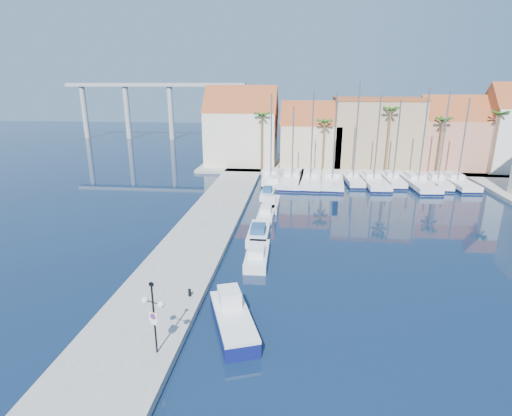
{
  "coord_description": "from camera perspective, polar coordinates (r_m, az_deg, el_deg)",
  "views": [
    {
      "loc": [
        0.14,
        -23.06,
        14.03
      ],
      "look_at": [
        -3.71,
        12.34,
        3.0
      ],
      "focal_mm": 28.0,
      "sensor_mm": 36.0,
      "label": 1
    }
  ],
  "objects": [
    {
      "name": "ground",
      "position": [
        26.99,
        5.16,
        -14.19
      ],
      "size": [
        260.0,
        260.0,
        0.0
      ],
      "primitive_type": "plane",
      "color": "black",
      "rests_on": "ground"
    },
    {
      "name": "quay_west",
      "position": [
        40.13,
        -7.36,
        -3.02
      ],
      "size": [
        6.0,
        77.0,
        0.5
      ],
      "primitive_type": "cube",
      "color": "gray",
      "rests_on": "ground"
    },
    {
      "name": "shore_north",
      "position": [
        73.05,
        13.93,
        5.83
      ],
      "size": [
        54.0,
        16.0,
        0.5
      ],
      "primitive_type": "cube",
      "color": "gray",
      "rests_on": "ground"
    },
    {
      "name": "lamp_post",
      "position": [
        21.56,
        -14.48,
        -13.58
      ],
      "size": [
        1.34,
        0.71,
        4.1
      ],
      "rotation": [
        0.0,
        0.0,
        -0.34
      ],
      "color": "black",
      "rests_on": "quay_west"
    },
    {
      "name": "bollard",
      "position": [
        27.57,
        -9.46,
        -11.85
      ],
      "size": [
        0.2,
        0.2,
        0.51
      ],
      "primitive_type": "cylinder",
      "color": "black",
      "rests_on": "quay_west"
    },
    {
      "name": "fishing_boat",
      "position": [
        24.77,
        -3.36,
        -15.42
      ],
      "size": [
        3.85,
        6.21,
        2.06
      ],
      "rotation": [
        0.0,
        0.0,
        0.35
      ],
      "color": "#0D1350",
      "rests_on": "ground"
    },
    {
      "name": "motorboat_west_0",
      "position": [
        33.31,
        0.16,
        -6.74
      ],
      "size": [
        1.9,
        5.59,
        1.4
      ],
      "rotation": [
        0.0,
        0.0,
        0.02
      ],
      "color": "white",
      "rests_on": "ground"
    },
    {
      "name": "motorboat_west_1",
      "position": [
        38.15,
        0.39,
        -3.55
      ],
      "size": [
        1.92,
        5.88,
        1.4
      ],
      "rotation": [
        0.0,
        0.0,
        0.01
      ],
      "color": "white",
      "rests_on": "ground"
    },
    {
      "name": "motorboat_west_2",
      "position": [
        43.8,
        1.48,
        -0.78
      ],
      "size": [
        1.66,
        5.1,
        1.4
      ],
      "rotation": [
        0.0,
        0.0,
        -0.01
      ],
      "color": "white",
      "rests_on": "ground"
    },
    {
      "name": "motorboat_west_3",
      "position": [
        47.45,
        2.12,
        0.64
      ],
      "size": [
        1.91,
        5.69,
        1.4
      ],
      "rotation": [
        0.0,
        0.0,
        -0.02
      ],
      "color": "white",
      "rests_on": "ground"
    },
    {
      "name": "motorboat_west_4",
      "position": [
        52.08,
        1.69,
        2.15
      ],
      "size": [
        1.7,
        5.11,
        1.4
      ],
      "rotation": [
        0.0,
        0.0,
        -0.01
      ],
      "color": "white",
      "rests_on": "ground"
    },
    {
      "name": "motorboat_west_5",
      "position": [
        58.29,
        2.52,
        3.78
      ],
      "size": [
        2.69,
        6.96,
        1.4
      ],
      "rotation": [
        0.0,
        0.0,
        0.08
      ],
      "color": "white",
      "rests_on": "ground"
    },
    {
      "name": "sailboat_0",
      "position": [
        61.09,
        2.13,
        4.49
      ],
      "size": [
        3.26,
        10.22,
        12.83
      ],
      "rotation": [
        0.0,
        0.0,
        0.06
      ],
      "color": "white",
      "rests_on": "ground"
    },
    {
      "name": "sailboat_1",
      "position": [
        59.99,
        5.21,
        4.16
      ],
      "size": [
        4.09,
        11.98,
        11.17
      ],
      "rotation": [
        0.0,
        0.0,
        -0.08
      ],
      "color": "white",
      "rests_on": "ground"
    },
    {
      "name": "sailboat_2",
      "position": [
        59.97,
        7.78,
        4.08
      ],
      "size": [
        3.64,
        11.8,
        13.18
      ],
      "rotation": [
        0.0,
        0.0,
        -0.05
      ],
      "color": "white",
      "rests_on": "ground"
    },
    {
      "name": "sailboat_3",
      "position": [
        60.23,
        10.82,
        3.99
      ],
      "size": [
        3.91,
        12.04,
        13.14
      ],
      "rotation": [
        0.0,
        0.0,
        -0.07
      ],
      "color": "white",
      "rests_on": "ground"
    },
    {
      "name": "sailboat_4",
      "position": [
        61.2,
        13.61,
        4.1
      ],
      "size": [
        2.8,
        8.68,
        14.47
      ],
      "rotation": [
        0.0,
        0.0,
        0.06
      ],
      "color": "white",
      "rests_on": "ground"
    },
    {
      "name": "sailboat_5",
      "position": [
        61.35,
        16.31,
        3.84
      ],
      "size": [
        3.55,
        11.45,
        12.82
      ],
      "rotation": [
        0.0,
        0.0,
        0.05
      ],
      "color": "white",
      "rests_on": "ground"
    },
    {
      "name": "sailboat_6",
      "position": [
        62.59,
        18.87,
        3.89
      ],
      "size": [
        2.51,
        8.75,
        12.04
      ],
      "rotation": [
        0.0,
        0.0,
        0.02
      ],
      "color": "white",
      "rests_on": "ground"
    },
    {
      "name": "sailboat_7",
      "position": [
        62.51,
        21.96,
        3.52
      ],
      "size": [
        3.93,
        12.23,
        13.61
      ],
      "rotation": [
        0.0,
        0.0,
        0.06
      ],
      "color": "white",
      "rests_on": "ground"
    },
    {
      "name": "sailboat_8",
      "position": [
        63.87,
        24.42,
        3.53
      ],
      "size": [
        2.94,
        9.3,
        13.3
      ],
      "rotation": [
        0.0,
        0.0,
        -0.06
      ],
      "color": "white",
      "rests_on": "ground"
    },
    {
      "name": "sailboat_9",
      "position": [
        65.04,
        26.58,
        3.44
      ],
      "size": [
        3.5,
        10.82,
        12.31
      ],
      "rotation": [
        0.0,
        0.0,
        0.07
      ],
      "color": "white",
      "rests_on": "ground"
    },
    {
      "name": "building_0",
      "position": [
        71.19,
        -2.05,
        11.15
      ],
      "size": [
        12.3,
        9.0,
        13.5
      ],
      "color": "beige",
      "rests_on": "shore_north"
    },
    {
      "name": "building_1",
      "position": [
        70.63,
        7.79,
        9.95
      ],
      "size": [
        10.3,
        8.0,
        11.0
      ],
      "color": "#C6B08C",
      "rests_on": "shore_north"
    },
    {
      "name": "building_2",
      "position": [
        72.63,
        16.65,
        10.37
      ],
      "size": [
        14.2,
        10.2,
        11.5
      ],
      "color": "tan",
      "rests_on": "shore_north"
    },
    {
      "name": "building_3",
      "position": [
        74.79,
        25.95,
        9.24
      ],
      "size": [
        10.3,
        8.0,
        12.0
      ],
      "color": "#B8755D",
      "rests_on": "shore_north"
    },
    {
      "name": "building_4",
      "position": [
        77.24,
        32.66,
        9.3
      ],
      "size": [
        8.3,
        8.0,
        14.0
      ],
      "color": "silver",
      "rests_on": "shore_north"
    },
    {
      "name": "palm_0",
      "position": [
        65.54,
        0.84,
        12.88
      ],
      "size": [
        2.6,
        2.6,
        10.15
      ],
      "color": "brown",
      "rests_on": "shore_north"
    },
    {
      "name": "palm_1",
      "position": [
        65.44,
        9.78,
        11.8
      ],
      "size": [
        2.6,
        2.6,
        9.15
      ],
      "color": "brown",
      "rests_on": "shore_north"
    },
    {
      "name": "palm_2",
      "position": [
        66.64,
        18.69,
        12.89
      ],
      "size": [
        2.6,
        2.6,
        11.15
      ],
      "color": "brown",
      "rests_on": "shore_north"
    },
    {
      "name": "palm_3",
      "position": [
        68.85,
        25.21,
        11.1
      ],
      "size": [
        2.6,
        2.6,
        9.65
      ],
      "color": "brown",
      "rests_on": "shore_north"
    },
    {
      "name": "palm_4",
      "position": [
        71.72,
        31.46,
        11.18
      ],
      "size": [
        2.6,
        2.6,
        10.65
      ],
      "color": "brown",
      "rests_on": "shore_north"
    },
    {
      "name": "viaduct",
      "position": [
        112.2,
        -14.74,
        14.74
      ],
      "size": [
        48.0,
        2.2,
        14.45
      ],
      "color": "#9E9E99",
      "rests_on": "ground"
    }
  ]
}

